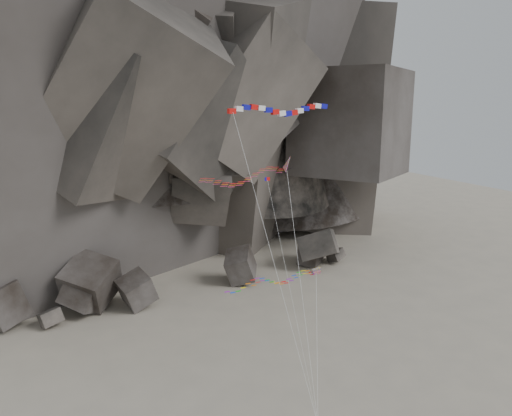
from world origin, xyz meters
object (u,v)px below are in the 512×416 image
banner_kite (280,111)px  parafoil_kite (269,281)px  pennant_kite (277,230)px  delta_kite (241,177)px

banner_kite → parafoil_kite: 18.50m
parafoil_kite → pennant_kite: (-0.19, -1.91, 6.32)m
delta_kite → pennant_kite: bearing=-17.6°
pennant_kite → delta_kite: bearing=145.5°
banner_kite → parafoil_kite: size_ratio=2.50×
delta_kite → banner_kite: 8.56m
banner_kite → parafoil_kite: banner_kite is taller
delta_kite → banner_kite: (5.41, 1.17, 6.53)m
parafoil_kite → pennant_kite: pennant_kite is taller
parafoil_kite → banner_kite: bearing=40.0°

